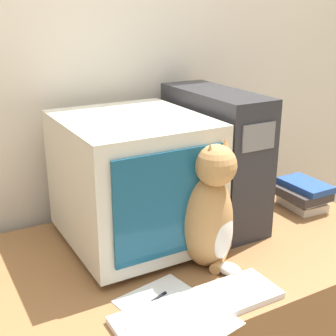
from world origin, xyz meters
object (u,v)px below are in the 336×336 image
at_px(computer_tower, 214,157).
at_px(crt_monitor, 133,180).
at_px(book_stack, 303,194).
at_px(cat, 210,213).
at_px(pen, 148,304).
at_px(keyboard, 199,307).

bearing_deg(computer_tower, crt_monitor, -175.17).
distance_m(crt_monitor, book_stack, 0.72).
height_order(crt_monitor, cat, crt_monitor).
bearing_deg(pen, computer_tower, 38.91).
relative_size(cat, pen, 3.00).
bearing_deg(computer_tower, cat, -126.42).
relative_size(keyboard, cat, 1.17).
bearing_deg(crt_monitor, cat, -62.29).
bearing_deg(computer_tower, book_stack, -15.80).
xyz_separation_m(computer_tower, cat, (-0.20, -0.28, -0.06)).
distance_m(computer_tower, cat, 0.35).
height_order(computer_tower, cat, computer_tower).
height_order(keyboard, pen, keyboard).
relative_size(computer_tower, pen, 3.60).
bearing_deg(cat, computer_tower, 34.78).
relative_size(crt_monitor, keyboard, 1.04).
bearing_deg(computer_tower, pen, -141.09).
distance_m(computer_tower, pen, 0.63).
relative_size(computer_tower, keyboard, 1.02).
bearing_deg(crt_monitor, keyboard, -92.16).
bearing_deg(computer_tower, keyboard, -127.82).
relative_size(computer_tower, cat, 1.20).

